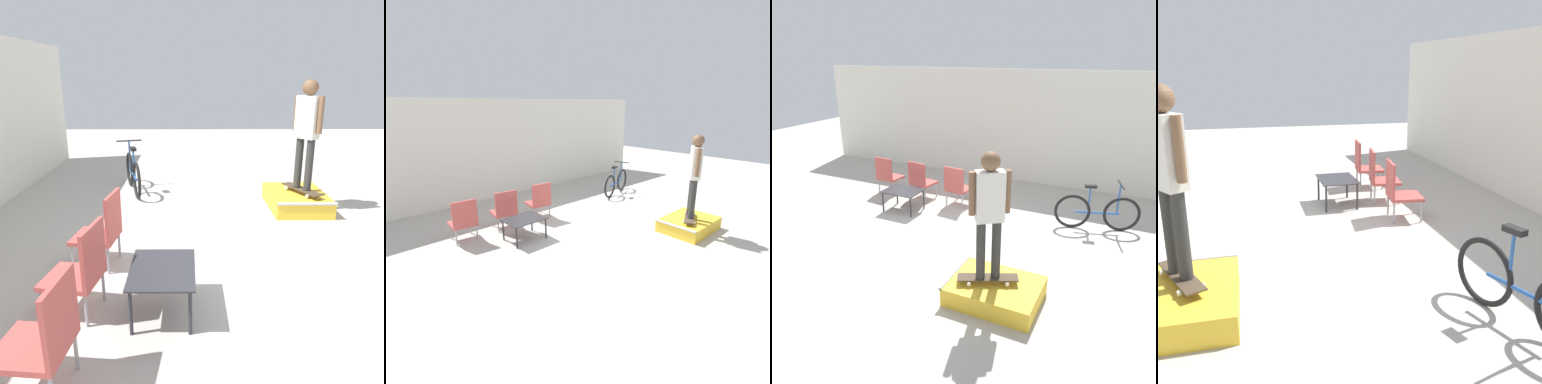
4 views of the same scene
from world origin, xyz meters
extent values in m
plane|color=#B7B2A8|center=(0.00, 0.00, 0.00)|extent=(24.00, 24.00, 0.00)
cube|color=white|center=(0.00, 4.32, 1.50)|extent=(12.00, 0.06, 3.00)
cube|color=gold|center=(1.80, -1.07, 0.14)|extent=(1.29, 0.98, 0.29)
cylinder|color=#B7B7BC|center=(1.15, -1.07, 0.29)|extent=(0.05, 0.98, 0.05)
cube|color=#473828|center=(1.70, -1.12, 0.38)|extent=(0.87, 0.55, 0.02)
cylinder|color=white|center=(1.89, -0.91, 0.34)|extent=(0.06, 0.05, 0.05)
cylinder|color=white|center=(1.99, -1.11, 0.34)|extent=(0.06, 0.05, 0.05)
cylinder|color=white|center=(1.40, -1.13, 0.34)|extent=(0.06, 0.05, 0.05)
cylinder|color=white|center=(1.50, -1.34, 0.34)|extent=(0.06, 0.05, 0.05)
cylinder|color=#2D2D2D|center=(1.61, -1.19, 0.83)|extent=(0.13, 0.13, 0.89)
cylinder|color=#2D2D2D|center=(1.79, -1.06, 0.83)|extent=(0.13, 0.13, 0.89)
cube|color=silver|center=(1.70, -1.12, 1.62)|extent=(0.43, 0.38, 0.70)
cylinder|color=brown|center=(1.50, -1.26, 1.67)|extent=(0.09, 0.09, 0.60)
cylinder|color=brown|center=(1.89, -0.99, 1.67)|extent=(0.09, 0.09, 0.60)
sphere|color=brown|center=(1.70, -1.12, 2.10)|extent=(0.26, 0.26, 0.26)
cube|color=#2D2D33|center=(-1.29, 1.13, 0.47)|extent=(0.84, 0.64, 0.02)
cylinder|color=#2D2D33|center=(-1.66, 0.85, 0.23)|extent=(0.04, 0.04, 0.46)
cylinder|color=#2D2D33|center=(-0.92, 0.85, 0.23)|extent=(0.04, 0.04, 0.46)
cylinder|color=#2D2D33|center=(-1.66, 1.40, 0.23)|extent=(0.04, 0.04, 0.46)
cylinder|color=#2D2D33|center=(-0.92, 1.40, 0.23)|extent=(0.04, 0.04, 0.46)
cylinder|color=#99999E|center=(-2.04, 2.21, 0.18)|extent=(0.03, 0.03, 0.35)
cylinder|color=#99999E|center=(-2.47, 2.26, 0.18)|extent=(0.03, 0.03, 0.35)
cylinder|color=#99999E|center=(-2.08, 1.78, 0.18)|extent=(0.03, 0.03, 0.35)
cylinder|color=#99999E|center=(-2.52, 1.82, 0.18)|extent=(0.03, 0.03, 0.35)
cube|color=#B74C47|center=(-2.28, 2.02, 0.38)|extent=(0.57, 0.57, 0.05)
cube|color=#B74C47|center=(-2.30, 1.78, 0.67)|extent=(0.52, 0.09, 0.55)
cylinder|color=#99999E|center=(-1.04, 2.20, 0.18)|extent=(0.03, 0.03, 0.35)
cylinder|color=#99999E|center=(-1.48, 2.27, 0.18)|extent=(0.03, 0.03, 0.35)
cylinder|color=#99999E|center=(-1.11, 1.77, 0.18)|extent=(0.03, 0.03, 0.35)
cylinder|color=#99999E|center=(-1.54, 1.83, 0.18)|extent=(0.03, 0.03, 0.35)
cube|color=#B74C47|center=(-1.29, 2.02, 0.38)|extent=(0.59, 0.59, 0.05)
cube|color=#B74C47|center=(-1.33, 1.78, 0.67)|extent=(0.52, 0.12, 0.55)
cylinder|color=#99999E|center=(-0.06, 2.21, 0.18)|extent=(0.03, 0.03, 0.35)
cylinder|color=#99999E|center=(-0.50, 2.26, 0.18)|extent=(0.03, 0.03, 0.35)
cylinder|color=#99999E|center=(-0.12, 1.77, 0.18)|extent=(0.03, 0.03, 0.35)
cylinder|color=#99999E|center=(-0.55, 1.83, 0.18)|extent=(0.03, 0.03, 0.35)
cube|color=#B74C47|center=(-0.31, 2.02, 0.38)|extent=(0.58, 0.58, 0.05)
cube|color=#B74C47|center=(-0.34, 1.78, 0.67)|extent=(0.52, 0.10, 0.55)
torus|color=black|center=(3.26, 2.13, 0.36)|extent=(0.71, 0.26, 0.72)
torus|color=black|center=(2.33, 1.85, 0.36)|extent=(0.71, 0.26, 0.72)
cylinder|color=#2856A3|center=(2.80, 1.99, 0.36)|extent=(0.84, 0.29, 0.04)
cylinder|color=#2856A3|center=(2.63, 1.94, 0.62)|extent=(0.04, 0.04, 0.53)
cube|color=black|center=(2.63, 1.94, 0.92)|extent=(0.24, 0.16, 0.06)
cylinder|color=#2856A3|center=(3.16, 2.10, 0.67)|extent=(0.04, 0.04, 0.63)
cylinder|color=black|center=(3.16, 2.10, 0.99)|extent=(0.18, 0.51, 0.03)
camera|label=1|loc=(-4.57, 0.87, 2.29)|focal=35.00mm
camera|label=2|loc=(-4.53, -4.07, 2.88)|focal=28.00mm
camera|label=3|loc=(3.38, -5.40, 3.40)|focal=35.00mm
camera|label=4|loc=(5.83, -0.44, 2.36)|focal=40.00mm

